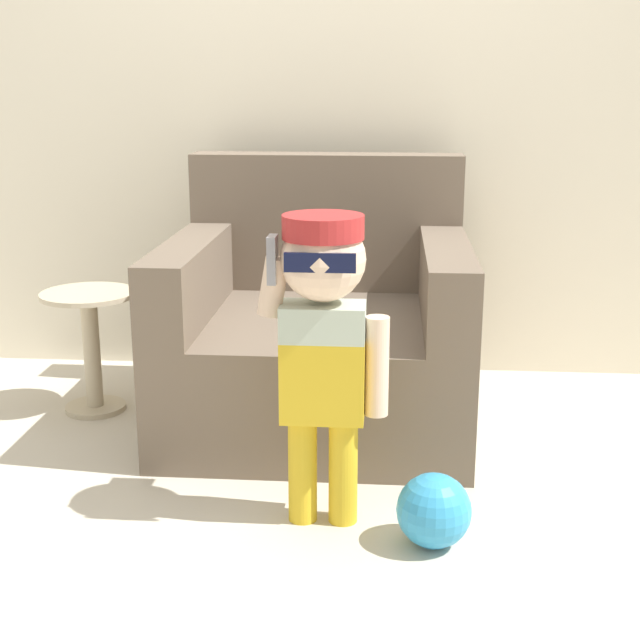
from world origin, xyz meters
TOP-DOWN VIEW (x-y plane):
  - ground_plane at (0.00, 0.00)m, footprint 10.00×10.00m
  - wall_back at (0.00, 0.77)m, footprint 10.00×0.05m
  - armchair at (0.05, 0.13)m, footprint 1.08×1.04m
  - person_child at (0.13, -0.69)m, footprint 0.37×0.28m
  - side_table at (-0.83, 0.13)m, footprint 0.36×0.36m
  - toy_ball at (0.44, -0.81)m, footprint 0.21×0.21m

SIDE VIEW (x-z plane):
  - ground_plane at x=0.00m, z-range 0.00..0.00m
  - toy_ball at x=0.44m, z-range 0.00..0.21m
  - side_table at x=-0.83m, z-range 0.05..0.52m
  - armchair at x=0.05m, z-range -0.16..0.81m
  - person_child at x=0.13m, z-range 0.15..1.05m
  - wall_back at x=0.00m, z-range 0.00..2.60m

